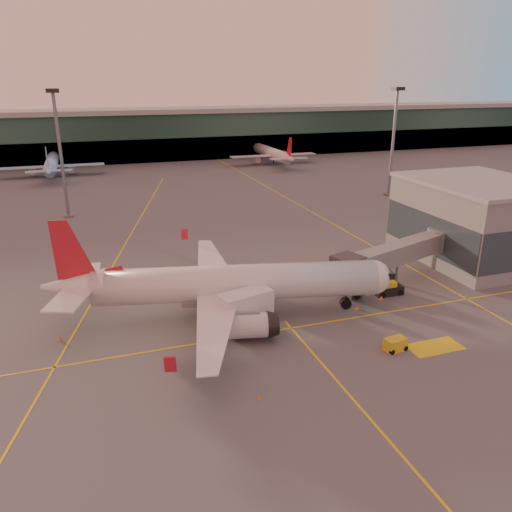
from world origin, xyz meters
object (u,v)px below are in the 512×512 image
object	(u,v)px
gpu_cart	(395,345)
pushback_tug	(388,289)
main_airplane	(225,285)
catering_truck	(246,309)

from	to	relation	value
gpu_cart	pushback_tug	size ratio (longest dim) A/B	0.66
main_airplane	catering_truck	distance (m)	4.72
main_airplane	pushback_tug	xyz separation A→B (m)	(22.44, -0.79, -3.30)
catering_truck	gpu_cart	bearing A→B (deg)	-49.68
gpu_cart	main_airplane	bearing A→B (deg)	128.88
catering_truck	pushback_tug	bearing A→B (deg)	-5.36
main_airplane	catering_truck	bearing A→B (deg)	-60.33
gpu_cart	catering_truck	bearing A→B (deg)	136.82
main_airplane	pushback_tug	distance (m)	22.69
catering_truck	pushback_tug	distance (m)	21.53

